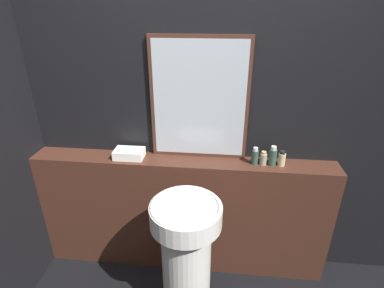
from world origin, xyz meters
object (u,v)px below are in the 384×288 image
towel_stack (129,154)px  body_wash_bottle (282,159)px  mirror (199,100)px  lotion_bottle (273,156)px  shampoo_bottle (255,156)px  pedestal_sink (186,255)px  conditioner_bottle (263,159)px

towel_stack → body_wash_bottle: size_ratio=1.94×
mirror → lotion_bottle: size_ratio=5.94×
mirror → body_wash_bottle: 0.72m
shampoo_bottle → body_wash_bottle: size_ratio=1.16×
mirror → pedestal_sink: bearing=-93.2°
pedestal_sink → conditioner_bottle: conditioner_bottle is taller
shampoo_bottle → towel_stack: bearing=-180.0°
conditioner_bottle → lotion_bottle: lotion_bottle is taller
conditioner_bottle → body_wash_bottle: bearing=0.0°
conditioner_bottle → pedestal_sink: bearing=-137.2°
towel_stack → conditioner_bottle: size_ratio=2.12×
mirror → shampoo_bottle: (0.41, -0.09, -0.38)m
shampoo_bottle → lotion_bottle: (0.12, -0.00, 0.01)m
pedestal_sink → body_wash_bottle: (0.63, 0.46, 0.52)m
body_wash_bottle → towel_stack: bearing=-180.0°
mirror → towel_stack: size_ratio=4.01×
pedestal_sink → conditioner_bottle: (0.50, 0.46, 0.51)m
conditioner_bottle → lotion_bottle: 0.07m
pedestal_sink → body_wash_bottle: size_ratio=8.41×
towel_stack → body_wash_bottle: 1.11m
lotion_bottle → towel_stack: bearing=180.0°
conditioner_bottle → lotion_bottle: bearing=-0.0°
pedestal_sink → towel_stack: 0.83m
pedestal_sink → lotion_bottle: size_ratio=6.43×
shampoo_bottle → body_wash_bottle: 0.19m
conditioner_bottle → body_wash_bottle: (0.13, 0.00, 0.00)m
pedestal_sink → conditioner_bottle: size_ratio=9.22×
pedestal_sink → shampoo_bottle: size_ratio=7.23×
towel_stack → shampoo_bottle: 0.92m
lotion_bottle → body_wash_bottle: lotion_bottle is taller
shampoo_bottle → pedestal_sink: bearing=-133.5°
lotion_bottle → mirror: bearing=170.7°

